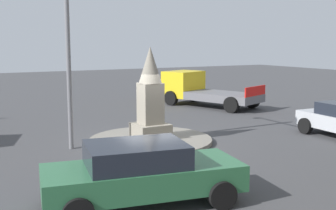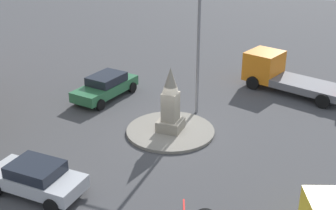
# 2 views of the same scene
# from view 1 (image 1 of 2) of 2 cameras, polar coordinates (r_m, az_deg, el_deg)

# --- Properties ---
(ground_plane) EXTENTS (80.00, 80.00, 0.00)m
(ground_plane) POSITION_cam_1_polar(r_m,az_deg,el_deg) (15.48, -2.36, -5.06)
(ground_plane) COLOR #424244
(traffic_island) EXTENTS (4.48, 4.48, 0.15)m
(traffic_island) POSITION_cam_1_polar(r_m,az_deg,el_deg) (15.46, -2.36, -4.79)
(traffic_island) COLOR gray
(traffic_island) RESTS_ON ground
(monument) EXTENTS (1.19, 1.19, 3.33)m
(monument) POSITION_cam_1_polar(r_m,az_deg,el_deg) (15.18, -2.39, 0.91)
(monument) COLOR gray
(monument) RESTS_ON traffic_island
(streetlamp) EXTENTS (3.33, 0.28, 7.03)m
(streetlamp) POSITION_cam_1_polar(r_m,az_deg,el_deg) (14.52, -13.47, 10.97)
(streetlamp) COLOR slate
(streetlamp) RESTS_ON ground
(car_green_passing) EXTENTS (2.56, 4.65, 1.42)m
(car_green_passing) POSITION_cam_1_polar(r_m,az_deg,el_deg) (9.56, -3.61, -9.06)
(car_green_passing) COLOR #2D6B42
(car_green_passing) RESTS_ON ground
(truck_yellow_approaching) EXTENTS (6.07, 4.00, 1.93)m
(truck_yellow_approaching) POSITION_cam_1_polar(r_m,az_deg,el_deg) (24.44, 4.36, 2.08)
(truck_yellow_approaching) COLOR yellow
(truck_yellow_approaching) RESTS_ON ground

